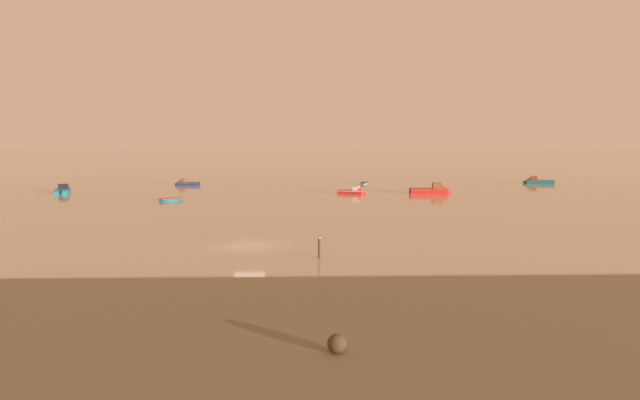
% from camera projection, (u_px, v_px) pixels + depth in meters
% --- Properties ---
extents(ground_plane, '(800.00, 800.00, 0.00)m').
position_uv_depth(ground_plane, '(249.00, 246.00, 43.48)').
color(ground_plane, tan).
extents(mudflat_shore, '(375.79, 24.46, 0.25)m').
position_uv_depth(mudflat_shore, '(262.00, 362.00, 20.47)').
color(mudflat_shore, brown).
rests_on(mudflat_shore, ground).
extents(seaweed_clump, '(0.75, 0.75, 0.75)m').
position_uv_depth(seaweed_clump, '(337.00, 343.00, 20.97)').
color(seaweed_clump, '#402F1E').
rests_on(seaweed_clump, mudflat_shore).
extents(motorboat_moored_0, '(6.86, 2.86, 2.54)m').
position_uv_depth(motorboat_moored_0, '(435.00, 191.00, 85.34)').
color(motorboat_moored_0, red).
rests_on(motorboat_moored_0, ground).
extents(motorboat_moored_1, '(5.00, 2.46, 1.82)m').
position_uv_depth(motorboat_moored_1, '(184.00, 184.00, 101.11)').
color(motorboat_moored_1, navy).
rests_on(motorboat_moored_1, ground).
extents(motorboat_moored_2, '(4.81, 2.97, 1.73)m').
position_uv_depth(motorboat_moored_2, '(355.00, 192.00, 84.95)').
color(motorboat_moored_2, red).
rests_on(motorboat_moored_2, ground).
extents(motorboat_moored_3, '(3.30, 5.66, 2.04)m').
position_uv_depth(motorboat_moored_3, '(63.00, 191.00, 87.23)').
color(motorboat_moored_3, '#197084').
rests_on(motorboat_moored_3, ground).
extents(rowboat_moored_2, '(2.07, 3.54, 0.53)m').
position_uv_depth(rowboat_moored_2, '(364.00, 183.00, 103.56)').
color(rowboat_moored_2, gray).
rests_on(rowboat_moored_2, ground).
extents(rowboat_moored_3, '(3.59, 3.19, 0.57)m').
position_uv_depth(rowboat_moored_3, '(171.00, 200.00, 75.07)').
color(rowboat_moored_3, '#197084').
rests_on(rowboat_moored_3, ground).
extents(motorboat_moored_5, '(6.08, 3.95, 2.19)m').
position_uv_depth(motorboat_moored_5, '(535.00, 182.00, 105.04)').
color(motorboat_moored_5, '#197084').
rests_on(motorboat_moored_5, ground).
extents(mooring_post_near, '(0.22, 0.22, 1.71)m').
position_uv_depth(mooring_post_near, '(319.00, 248.00, 38.92)').
color(mooring_post_near, '#3F3323').
rests_on(mooring_post_near, ground).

